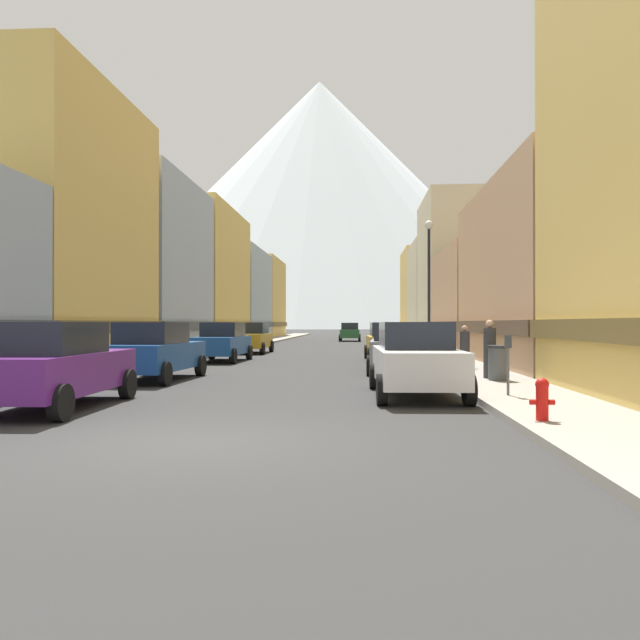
# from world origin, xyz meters

# --- Properties ---
(ground_plane) EXTENTS (400.00, 400.00, 0.00)m
(ground_plane) POSITION_xyz_m (0.00, 0.00, 0.00)
(ground_plane) COLOR #2F2F2F
(sidewalk_left) EXTENTS (2.50, 100.00, 0.15)m
(sidewalk_left) POSITION_xyz_m (-6.25, 35.00, 0.07)
(sidewalk_left) COLOR gray
(sidewalk_left) RESTS_ON ground
(sidewalk_right) EXTENTS (2.50, 100.00, 0.15)m
(sidewalk_right) POSITION_xyz_m (6.25, 35.00, 0.07)
(sidewalk_right) COLOR gray
(sidewalk_right) RESTS_ON ground
(storefront_left_1) EXTENTS (6.81, 10.39, 11.43)m
(storefront_left_1) POSITION_xyz_m (-10.76, 15.60, 5.53)
(storefront_left_1) COLOR #D8B259
(storefront_left_1) RESTS_ON ground
(storefront_left_2) EXTENTS (9.39, 10.99, 10.28)m
(storefront_left_2) POSITION_xyz_m (-12.05, 26.77, 4.97)
(storefront_left_2) COLOR #99A5B2
(storefront_left_2) RESTS_ON ground
(storefront_left_3) EXTENTS (7.34, 13.63, 10.87)m
(storefront_left_3) POSITION_xyz_m (-11.02, 39.53, 5.26)
(storefront_left_3) COLOR #D8B259
(storefront_left_3) RESTS_ON ground
(storefront_left_4) EXTENTS (6.32, 13.64, 9.35)m
(storefront_left_4) POSITION_xyz_m (-10.51, 53.71, 4.51)
(storefront_left_4) COLOR #99A5B2
(storefront_left_4) RESTS_ON ground
(storefront_left_5) EXTENTS (8.00, 13.03, 9.81)m
(storefront_left_5) POSITION_xyz_m (-11.35, 67.23, 4.74)
(storefront_left_5) COLOR #D8B259
(storefront_left_5) RESTS_ON ground
(storefront_right_1) EXTENTS (9.46, 13.17, 7.33)m
(storefront_right_1) POSITION_xyz_m (12.08, 15.77, 3.53)
(storefront_right_1) COLOR tan
(storefront_right_1) RESTS_ON ground
(storefront_right_2) EXTENTS (9.70, 11.01, 6.17)m
(storefront_right_2) POSITION_xyz_m (12.20, 28.23, 2.97)
(storefront_right_2) COLOR tan
(storefront_right_2) RESTS_ON ground
(storefront_right_3) EXTENTS (7.41, 9.99, 11.49)m
(storefront_right_3) POSITION_xyz_m (11.05, 39.06, 5.56)
(storefront_right_3) COLOR beige
(storefront_right_3) RESTS_ON ground
(storefront_right_4) EXTENTS (8.89, 10.68, 9.34)m
(storefront_right_4) POSITION_xyz_m (11.79, 49.73, 4.51)
(storefront_right_4) COLOR beige
(storefront_right_4) RESTS_ON ground
(storefront_right_5) EXTENTS (8.94, 10.43, 9.96)m
(storefront_right_5) POSITION_xyz_m (11.82, 60.35, 4.81)
(storefront_right_5) COLOR #D8B259
(storefront_right_5) RESTS_ON ground
(car_left_0) EXTENTS (2.15, 4.44, 1.78)m
(car_left_0) POSITION_xyz_m (-3.80, 3.22, 0.90)
(car_left_0) COLOR #591E72
(car_left_0) RESTS_ON ground
(car_left_1) EXTENTS (2.23, 4.47, 1.78)m
(car_left_1) POSITION_xyz_m (-3.80, 9.38, 0.90)
(car_left_1) COLOR #19478C
(car_left_1) RESTS_ON ground
(car_left_2) EXTENTS (2.17, 4.45, 1.78)m
(car_left_2) POSITION_xyz_m (-3.80, 18.58, 0.90)
(car_left_2) COLOR #19478C
(car_left_2) RESTS_ON ground
(car_left_3) EXTENTS (2.09, 4.41, 1.78)m
(car_left_3) POSITION_xyz_m (-3.80, 26.25, 0.90)
(car_left_3) COLOR #B28419
(car_left_3) RESTS_ON ground
(car_right_0) EXTENTS (2.17, 4.45, 1.78)m
(car_right_0) POSITION_xyz_m (3.80, 5.89, 0.90)
(car_right_0) COLOR silver
(car_right_0) RESTS_ON ground
(car_right_1) EXTENTS (2.23, 4.48, 1.78)m
(car_right_1) POSITION_xyz_m (3.80, 12.98, 0.90)
(car_right_1) COLOR slate
(car_right_1) RESTS_ON ground
(car_right_2) EXTENTS (2.18, 4.46, 1.78)m
(car_right_2) POSITION_xyz_m (3.80, 19.61, 0.90)
(car_right_2) COLOR #B28419
(car_right_2) RESTS_ON ground
(car_driving_0) EXTENTS (2.06, 4.40, 1.78)m
(car_driving_0) POSITION_xyz_m (1.60, 49.95, 0.90)
(car_driving_0) COLOR #265933
(car_driving_0) RESTS_ON ground
(fire_hydrant_near) EXTENTS (0.40, 0.22, 0.70)m
(fire_hydrant_near) POSITION_xyz_m (5.45, 1.42, 0.53)
(fire_hydrant_near) COLOR red
(fire_hydrant_near) RESTS_ON sidewalk_right
(parking_meter_near) EXTENTS (0.14, 0.10, 1.33)m
(parking_meter_near) POSITION_xyz_m (5.75, 4.93, 1.01)
(parking_meter_near) COLOR #595960
(parking_meter_near) RESTS_ON sidewalk_right
(trash_bin_right) EXTENTS (0.59, 0.59, 0.98)m
(trash_bin_right) POSITION_xyz_m (6.35, 8.50, 0.64)
(trash_bin_right) COLOR #4C5156
(trash_bin_right) RESTS_ON sidewalk_right
(potted_plant_0) EXTENTS (0.67, 0.67, 0.94)m
(potted_plant_0) POSITION_xyz_m (-7.00, 7.50, 0.65)
(potted_plant_0) COLOR gray
(potted_plant_0) RESTS_ON sidewalk_left
(pedestrian_0) EXTENTS (0.36, 0.36, 1.52)m
(pedestrian_0) POSITION_xyz_m (6.25, 13.34, 0.84)
(pedestrian_0) COLOR #333338
(pedestrian_0) RESTS_ON sidewalk_right
(pedestrian_1) EXTENTS (0.36, 0.36, 1.70)m
(pedestrian_1) POSITION_xyz_m (6.25, 9.16, 0.93)
(pedestrian_1) COLOR #333338
(pedestrian_1) RESTS_ON sidewalk_right
(streetlamp_right) EXTENTS (0.36, 0.36, 5.86)m
(streetlamp_right) POSITION_xyz_m (5.35, 16.57, 3.99)
(streetlamp_right) COLOR black
(streetlamp_right) RESTS_ON sidewalk_right
(mountain_backdrop) EXTENTS (206.45, 206.45, 109.47)m
(mountain_backdrop) POSITION_xyz_m (-14.88, 260.00, 54.73)
(mountain_backdrop) COLOR silver
(mountain_backdrop) RESTS_ON ground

